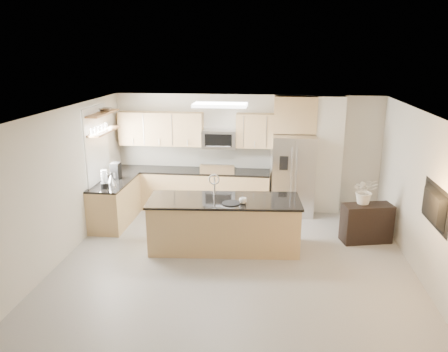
# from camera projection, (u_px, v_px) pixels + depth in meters

# --- Properties ---
(floor) EXTENTS (6.50, 6.50, 0.00)m
(floor) POSITION_uv_depth(u_px,v_px,m) (233.00, 271.00, 7.26)
(floor) COLOR #9E9C97
(floor) RESTS_ON ground
(ceiling) EXTENTS (6.00, 6.50, 0.02)m
(ceiling) POSITION_uv_depth(u_px,v_px,m) (234.00, 115.00, 6.54)
(ceiling) COLOR white
(ceiling) RESTS_ON wall_back
(wall_back) EXTENTS (6.00, 0.02, 2.60)m
(wall_back) POSITION_uv_depth(u_px,v_px,m) (246.00, 152.00, 10.00)
(wall_back) COLOR beige
(wall_back) RESTS_ON floor
(wall_front) EXTENTS (6.00, 0.02, 2.60)m
(wall_front) POSITION_uv_depth(u_px,v_px,m) (198.00, 318.00, 3.80)
(wall_front) COLOR beige
(wall_front) RESTS_ON floor
(wall_left) EXTENTS (0.02, 6.50, 2.60)m
(wall_left) POSITION_uv_depth(u_px,v_px,m) (53.00, 191.00, 7.23)
(wall_left) COLOR beige
(wall_left) RESTS_ON floor
(wall_right) EXTENTS (0.02, 6.50, 2.60)m
(wall_right) POSITION_uv_depth(u_px,v_px,m) (431.00, 205.00, 6.57)
(wall_right) COLOR beige
(wall_right) RESTS_ON floor
(back_counter) EXTENTS (3.55, 0.66, 1.44)m
(back_counter) POSITION_uv_depth(u_px,v_px,m) (192.00, 189.00, 10.06)
(back_counter) COLOR tan
(back_counter) RESTS_ON floor
(left_counter) EXTENTS (0.66, 1.50, 0.92)m
(left_counter) POSITION_uv_depth(u_px,v_px,m) (115.00, 202.00, 9.19)
(left_counter) COLOR tan
(left_counter) RESTS_ON floor
(range) EXTENTS (0.76, 0.64, 1.14)m
(range) POSITION_uv_depth(u_px,v_px,m) (219.00, 190.00, 9.98)
(range) COLOR black
(range) RESTS_ON floor
(upper_cabinets) EXTENTS (3.50, 0.33, 0.75)m
(upper_cabinets) POSITION_uv_depth(u_px,v_px,m) (189.00, 129.00, 9.84)
(upper_cabinets) COLOR tan
(upper_cabinets) RESTS_ON wall_back
(microwave) EXTENTS (0.76, 0.40, 0.40)m
(microwave) POSITION_uv_depth(u_px,v_px,m) (219.00, 139.00, 9.78)
(microwave) COLOR #B9B9BC
(microwave) RESTS_ON upper_cabinets
(refrigerator) EXTENTS (0.92, 0.78, 1.78)m
(refrigerator) POSITION_uv_depth(u_px,v_px,m) (293.00, 175.00, 9.64)
(refrigerator) COLOR #B9B9BC
(refrigerator) RESTS_ON floor
(partition_column) EXTENTS (0.60, 0.30, 2.60)m
(partition_column) POSITION_uv_depth(u_px,v_px,m) (328.00, 155.00, 9.66)
(partition_column) COLOR silver
(partition_column) RESTS_ON floor
(window) EXTENTS (0.04, 1.15, 1.65)m
(window) POSITION_uv_depth(u_px,v_px,m) (97.00, 147.00, 8.89)
(window) COLOR white
(window) RESTS_ON wall_left
(shelf_lower) EXTENTS (0.30, 1.20, 0.04)m
(shelf_lower) POSITION_uv_depth(u_px,v_px,m) (103.00, 131.00, 8.89)
(shelf_lower) COLOR brown
(shelf_lower) RESTS_ON wall_left
(shelf_upper) EXTENTS (0.30, 1.20, 0.04)m
(shelf_upper) POSITION_uv_depth(u_px,v_px,m) (102.00, 113.00, 8.79)
(shelf_upper) COLOR brown
(shelf_upper) RESTS_ON wall_left
(ceiling_fixture) EXTENTS (1.00, 0.50, 0.06)m
(ceiling_fixture) POSITION_uv_depth(u_px,v_px,m) (220.00, 105.00, 8.12)
(ceiling_fixture) COLOR white
(ceiling_fixture) RESTS_ON ceiling
(island) EXTENTS (2.81, 1.20, 1.37)m
(island) POSITION_uv_depth(u_px,v_px,m) (224.00, 224.00, 8.01)
(island) COLOR tan
(island) RESTS_ON floor
(credenza) EXTENTS (0.99, 0.60, 0.74)m
(credenza) POSITION_uv_depth(u_px,v_px,m) (367.00, 223.00, 8.31)
(credenza) COLOR black
(credenza) RESTS_ON floor
(cup) EXTENTS (0.15, 0.15, 0.10)m
(cup) POSITION_uv_depth(u_px,v_px,m) (243.00, 201.00, 7.65)
(cup) COLOR white
(cup) RESTS_ON island
(platter) EXTENTS (0.38, 0.38, 0.02)m
(platter) POSITION_uv_depth(u_px,v_px,m) (231.00, 203.00, 7.65)
(platter) COLOR black
(platter) RESTS_ON island
(blender) EXTENTS (0.16, 0.16, 0.37)m
(blender) POSITION_uv_depth(u_px,v_px,m) (104.00, 180.00, 8.58)
(blender) COLOR black
(blender) RESTS_ON left_counter
(kettle) EXTENTS (0.20, 0.20, 0.25)m
(kettle) POSITION_uv_depth(u_px,v_px,m) (111.00, 180.00, 8.80)
(kettle) COLOR #B9B9BC
(kettle) RESTS_ON left_counter
(coffee_maker) EXTENTS (0.18, 0.22, 0.33)m
(coffee_maker) POSITION_uv_depth(u_px,v_px,m) (116.00, 171.00, 9.24)
(coffee_maker) COLOR black
(coffee_maker) RESTS_ON left_counter
(bowl) EXTENTS (0.34, 0.34, 0.08)m
(bowl) POSITION_uv_depth(u_px,v_px,m) (106.00, 109.00, 8.99)
(bowl) COLOR #B9B9BC
(bowl) RESTS_ON shelf_upper
(flower_vase) EXTENTS (0.75, 0.67, 0.77)m
(flower_vase) POSITION_uv_depth(u_px,v_px,m) (366.00, 184.00, 8.17)
(flower_vase) COLOR silver
(flower_vase) RESTS_ON credenza
(television) EXTENTS (0.14, 1.08, 0.62)m
(television) POSITION_uv_depth(u_px,v_px,m) (430.00, 206.00, 6.38)
(television) COLOR black
(television) RESTS_ON wall_right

